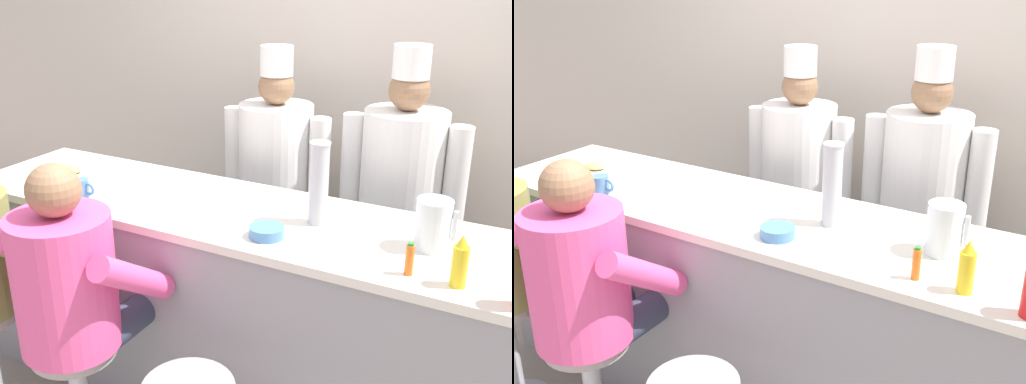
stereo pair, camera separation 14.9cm
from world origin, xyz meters
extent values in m
cube|color=beige|center=(0.00, 1.69, 1.35)|extent=(10.00, 0.06, 2.70)
cube|color=gray|center=(0.00, 0.36, 0.50)|extent=(2.72, 0.68, 1.01)
cube|color=silver|center=(0.00, 0.36, 1.03)|extent=(2.77, 0.71, 0.04)
cylinder|color=yellow|center=(1.06, 0.12, 1.12)|extent=(0.06, 0.06, 0.15)
cone|color=yellow|center=(1.06, 0.12, 1.22)|extent=(0.05, 0.05, 0.05)
cylinder|color=orange|center=(0.89, 0.12, 1.11)|extent=(0.03, 0.03, 0.12)
cylinder|color=#287F2D|center=(0.89, 0.12, 1.17)|extent=(0.02, 0.02, 0.01)
cylinder|color=silver|center=(0.91, 0.37, 1.15)|extent=(0.14, 0.14, 0.20)
cube|color=silver|center=(0.99, 0.37, 1.16)|extent=(0.02, 0.02, 0.12)
cylinder|color=white|center=(-0.97, 0.35, 1.06)|extent=(0.28, 0.28, 0.02)
ellipsoid|color=#E0BC60|center=(-0.97, 0.35, 1.08)|extent=(0.13, 0.10, 0.03)
cylinder|color=#4C7FB7|center=(0.29, 0.16, 1.07)|extent=(0.15, 0.15, 0.05)
cylinder|color=#4C7AB2|center=(-0.70, 0.14, 1.09)|extent=(0.08, 0.08, 0.09)
torus|color=#4C7AB2|center=(-0.65, 0.14, 1.10)|extent=(0.06, 0.02, 0.06)
cylinder|color=#B7BABF|center=(0.42, 0.39, 1.23)|extent=(0.08, 0.08, 0.36)
cylinder|color=silver|center=(0.42, 0.39, 1.41)|extent=(0.09, 0.09, 0.01)
cylinder|color=#33384C|center=(-0.86, -0.12, 0.62)|extent=(0.15, 0.39, 0.15)
cylinder|color=olive|center=(-0.71, -0.20, 0.91)|extent=(0.10, 0.42, 0.34)
cylinder|color=gray|center=(-0.38, -0.32, 0.58)|extent=(0.36, 0.36, 0.05)
cylinder|color=#33384C|center=(-0.48, -0.11, 0.62)|extent=(0.15, 0.41, 0.15)
cylinder|color=#33384C|center=(-0.27, -0.11, 0.62)|extent=(0.15, 0.41, 0.15)
cylinder|color=#E54C8C|center=(-0.38, -0.32, 0.89)|extent=(0.41, 0.41, 0.58)
cylinder|color=#E54C8C|center=(-0.64, -0.20, 0.92)|extent=(0.11, 0.44, 0.35)
cylinder|color=#E54C8C|center=(-0.12, -0.20, 0.92)|extent=(0.11, 0.44, 0.35)
sphere|color=#8C6647|center=(-0.38, -0.32, 1.29)|extent=(0.21, 0.21, 0.21)
cube|color=#232328|center=(-0.15, 1.13, 0.39)|extent=(0.32, 0.18, 0.78)
cube|color=white|center=(-0.15, 1.08, 0.55)|extent=(0.29, 0.02, 0.47)
cylinder|color=white|center=(-0.15, 1.13, 1.07)|extent=(0.42, 0.42, 0.58)
sphere|color=#8C6647|center=(-0.15, 1.13, 1.46)|extent=(0.20, 0.20, 0.20)
cylinder|color=white|center=(-0.15, 1.13, 1.61)|extent=(0.18, 0.18, 0.16)
cylinder|color=white|center=(-0.42, 1.13, 1.07)|extent=(0.12, 0.12, 0.50)
cylinder|color=white|center=(0.12, 1.13, 1.07)|extent=(0.12, 0.12, 0.50)
cube|color=#232328|center=(0.57, 1.17, 0.40)|extent=(0.33, 0.18, 0.80)
cube|color=white|center=(0.57, 1.12, 0.56)|extent=(0.30, 0.02, 0.48)
cylinder|color=white|center=(0.57, 1.17, 1.10)|extent=(0.43, 0.43, 0.60)
sphere|color=#8C6647|center=(0.57, 1.17, 1.50)|extent=(0.21, 0.21, 0.21)
cylinder|color=white|center=(0.57, 1.17, 1.65)|extent=(0.19, 0.19, 0.17)
cylinder|color=white|center=(0.29, 1.17, 1.10)|extent=(0.12, 0.12, 0.51)
cylinder|color=white|center=(0.85, 1.17, 1.10)|extent=(0.12, 0.12, 0.51)
camera|label=1|loc=(1.31, -1.82, 2.10)|focal=42.00mm
camera|label=2|loc=(1.44, -1.75, 2.10)|focal=42.00mm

